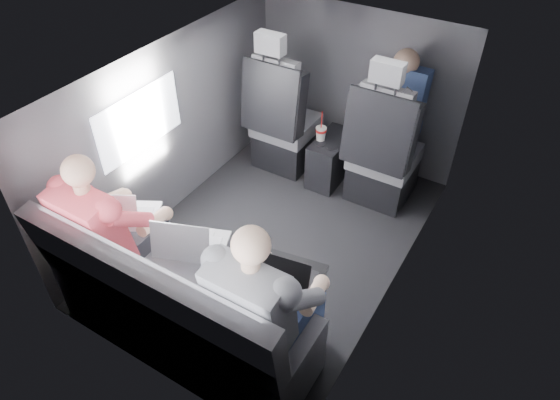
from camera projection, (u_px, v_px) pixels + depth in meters
The scene contains 19 objects.
floor at pixel (276, 239), 3.75m from camera, with size 2.60×2.60×0.00m, color black.
ceiling at pixel (275, 72), 2.88m from camera, with size 2.60×2.60×0.00m, color #B2B2AD.
panel_left at pixel (172, 129), 3.68m from camera, with size 0.02×2.60×1.35m, color #56565B.
panel_right at pixel (405, 212), 2.96m from camera, with size 0.02×2.60×1.35m, color #56565B.
panel_front at pixel (357, 88), 4.17m from camera, with size 1.80×0.02×1.35m, color #56565B.
panel_back at pixel (139, 299), 2.47m from camera, with size 1.80×0.02×1.35m, color #56565B.
side_window at pixel (140, 121), 3.33m from camera, with size 0.02×0.75×0.42m, color white.
seatbelt at pixel (380, 123), 3.50m from camera, with size 0.05×0.01×0.65m, color black.
front_seat_left at pixel (283, 126), 4.22m from camera, with size 0.52×0.58×1.26m.
front_seat_right at pixel (382, 158), 3.87m from camera, with size 0.52×0.58×1.26m.
center_console at pixel (331, 159), 4.20m from camera, with size 0.24×0.48×0.41m.
rear_bench at pixel (180, 311), 2.86m from camera, with size 1.60×0.57×0.92m.
soda_cup at pixel (321, 133), 4.01m from camera, with size 0.09×0.09×0.27m.
laptop_white at pixel (124, 214), 3.02m from camera, with size 0.40×0.45×0.25m.
laptop_silver at pixel (192, 242), 2.83m from camera, with size 0.40×0.41×0.24m.
laptop_black at pixel (286, 274), 2.64m from camera, with size 0.39×0.37×0.25m.
passenger_rear_left at pixel (114, 229), 2.93m from camera, with size 0.49×0.61×1.20m.
passenger_rear_right at pixel (266, 304), 2.50m from camera, with size 0.50×0.62×1.22m.
passenger_front_right at pixel (399, 104), 3.82m from camera, with size 0.38×0.38×0.75m.
Camera 1 is at (1.41, -2.28, 2.64)m, focal length 32.00 mm.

